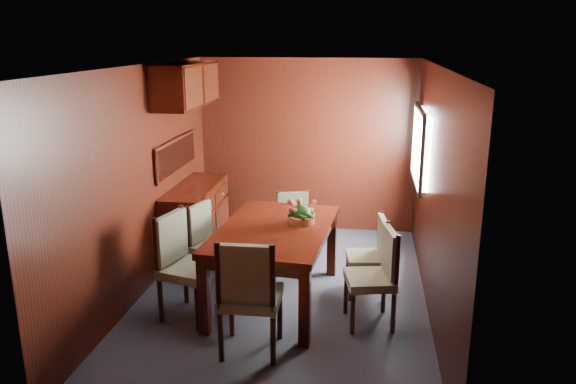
% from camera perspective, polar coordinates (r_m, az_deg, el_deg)
% --- Properties ---
extents(ground, '(4.50, 4.50, 0.00)m').
position_cam_1_polar(ground, '(6.11, -0.49, -10.45)').
color(ground, '#313643').
rests_on(ground, ground).
extents(room_shell, '(3.06, 4.52, 2.41)m').
position_cam_1_polar(room_shell, '(5.92, -1.04, 5.38)').
color(room_shell, black).
rests_on(room_shell, ground).
extents(sideboard, '(0.48, 1.40, 0.90)m').
position_cam_1_polar(sideboard, '(7.11, -9.29, -2.91)').
color(sideboard, black).
rests_on(sideboard, ground).
extents(dining_table, '(1.22, 1.82, 0.81)m').
position_cam_1_polar(dining_table, '(5.72, -1.34, -4.68)').
color(dining_table, black).
rests_on(dining_table, ground).
extents(chair_left_near, '(0.59, 0.61, 1.06)m').
position_cam_1_polar(chair_left_near, '(5.58, -10.67, -6.73)').
color(chair_left_near, black).
rests_on(chair_left_near, ground).
extents(chair_left_far, '(0.53, 0.54, 0.92)m').
position_cam_1_polar(chair_left_far, '(6.30, -8.14, -4.71)').
color(chair_left_far, black).
rests_on(chair_left_far, ground).
extents(chair_right_near, '(0.52, 0.54, 0.97)m').
position_cam_1_polar(chair_right_near, '(5.42, 9.11, -7.93)').
color(chair_right_near, black).
rests_on(chair_right_near, ground).
extents(chair_right_far, '(0.45, 0.46, 0.87)m').
position_cam_1_polar(chair_right_far, '(6.02, 8.58, -5.96)').
color(chair_right_far, black).
rests_on(chair_right_far, ground).
extents(chair_head, '(0.53, 0.51, 1.08)m').
position_cam_1_polar(chair_head, '(4.82, -4.01, -10.02)').
color(chair_head, black).
rests_on(chair_head, ground).
extents(chair_foot, '(0.50, 0.49, 0.87)m').
position_cam_1_polar(chair_foot, '(6.82, 0.60, -3.22)').
color(chair_foot, black).
rests_on(chair_foot, ground).
extents(flower_centerpiece, '(0.28, 0.28, 0.28)m').
position_cam_1_polar(flower_centerpiece, '(5.76, 1.39, -1.91)').
color(flower_centerpiece, '#C16A3B').
rests_on(flower_centerpiece, dining_table).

